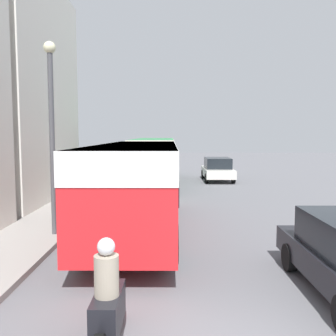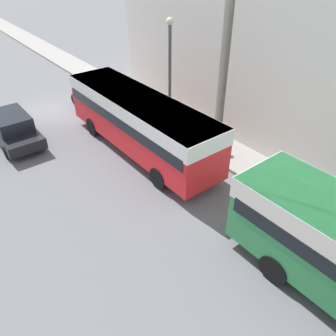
% 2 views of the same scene
% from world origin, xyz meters
% --- Properties ---
extents(bus_lead, '(2.49, 9.75, 2.88)m').
position_xyz_m(bus_lead, '(-1.83, 7.53, 1.88)').
color(bus_lead, red).
rests_on(bus_lead, ground_plane).
extents(bus_following, '(2.56, 10.58, 2.89)m').
position_xyz_m(bus_following, '(-1.84, 19.79, 1.89)').
color(bus_following, '#2D8447').
rests_on(bus_following, ground_plane).
extents(motorcycle_behind_lead, '(0.38, 2.24, 1.73)m').
position_xyz_m(motorcycle_behind_lead, '(-1.71, 0.76, 0.68)').
color(motorcycle_behind_lead, black).
rests_on(motorcycle_behind_lead, ground_plane).
extents(car_far_curb, '(1.96, 4.27, 1.59)m').
position_xyz_m(car_far_curb, '(2.47, 21.06, 0.82)').
color(car_far_curb, silver).
rests_on(car_far_curb, ground_plane).
extents(pedestrian_near_curb, '(0.36, 0.36, 1.68)m').
position_xyz_m(pedestrian_near_curb, '(-4.41, 8.47, 1.01)').
color(pedestrian_near_curb, '#232838').
rests_on(pedestrian_near_curb, sidewalk).
extents(pedestrian_walking_away, '(0.42, 0.42, 1.69)m').
position_xyz_m(pedestrian_walking_away, '(-5.00, 20.60, 1.00)').
color(pedestrian_walking_away, '#232838').
rests_on(pedestrian_walking_away, sidewalk).
extents(lamp_post, '(0.36, 0.36, 5.78)m').
position_xyz_m(lamp_post, '(-4.35, 6.73, 3.60)').
color(lamp_post, '#47474C').
rests_on(lamp_post, sidewalk).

